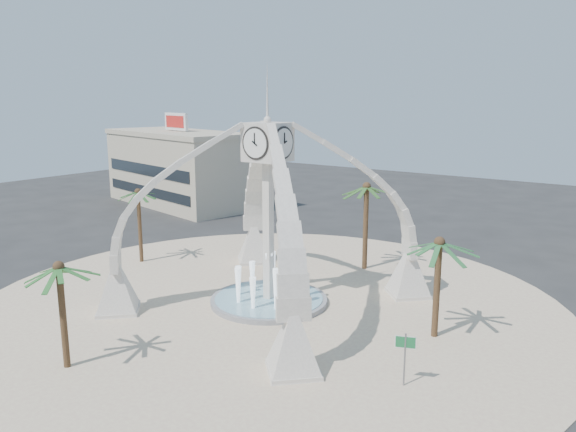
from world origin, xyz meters
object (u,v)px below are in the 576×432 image
Objects in this scene: fountain at (269,299)px; palm_east at (439,244)px; clock_tower at (268,211)px; palm_north at (367,188)px; palm_south at (59,268)px; palm_west at (138,193)px; street_sign at (405,349)px.

palm_east is (11.29, 1.40, 5.41)m from fountain.
clock_tower is 2.74× the size of palm_east.
clock_tower is at bearing -172.93° from palm_east.
palm_north is at bearing 81.97° from fountain.
fountain is at bearing 90.00° from clock_tower.
clock_tower is 2.24× the size of fountain.
palm_south reaches higher than fountain.
palm_west is (-14.93, 1.42, 5.73)m from fountain.
clock_tower is at bearing -90.00° from fountain.
palm_east is 20.60m from palm_south.
palm_south is at bearing -133.40° from palm_east.
street_sign is at bearing -81.39° from palm_east.
clock_tower reaches higher than palm_south.
palm_north is (-9.75, 9.49, 1.07)m from palm_east.
clock_tower is 2.89× the size of palm_south.
palm_west is (-26.22, 0.02, 0.32)m from palm_east.
palm_east is 13.65m from palm_north.
fountain is 2.89× the size of street_sign.
street_sign is (12.26, -5.05, -4.51)m from clock_tower.
street_sign is (27.19, -6.48, -4.04)m from palm_west.
palm_north reaches higher than fountain.
fountain is 1.22× the size of palm_east.
palm_north reaches higher than palm_south.
clock_tower is at bearing 78.06° from palm_south.
fountain is 13.37m from street_sign.
street_sign is at bearing -22.40° from clock_tower.
clock_tower reaches higher than palm_west.
palm_east is at bearing 46.60° from palm_south.
palm_west is at bearing 143.87° from street_sign.
palm_west is at bearing 179.95° from palm_east.
street_sign is at bearing 29.37° from palm_south.
palm_north is at bearing 101.19° from street_sign.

